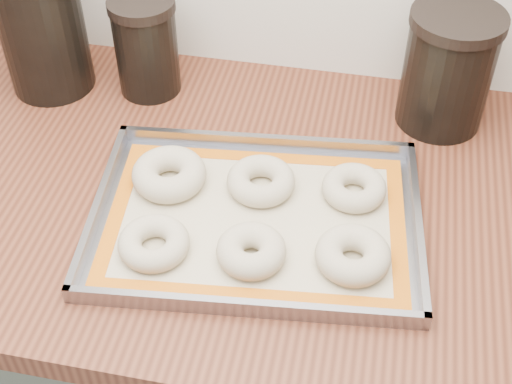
% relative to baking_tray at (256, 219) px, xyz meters
% --- Properties ---
extents(cabinet, '(3.00, 0.65, 0.86)m').
position_rel_baking_tray_xyz_m(cabinet, '(0.01, 0.07, -0.48)').
color(cabinet, '#576155').
rests_on(cabinet, floor).
extents(countertop, '(3.06, 0.68, 0.04)m').
position_rel_baking_tray_xyz_m(countertop, '(0.01, 0.07, -0.03)').
color(countertop, brown).
rests_on(countertop, cabinet).
extents(baking_tray, '(0.49, 0.38, 0.03)m').
position_rel_baking_tray_xyz_m(baking_tray, '(0.00, 0.00, 0.00)').
color(baking_tray, gray).
rests_on(baking_tray, countertop).
extents(baking_mat, '(0.45, 0.33, 0.00)m').
position_rel_baking_tray_xyz_m(baking_mat, '(-0.00, 0.00, -0.00)').
color(baking_mat, '#C6B793').
rests_on(baking_mat, baking_tray).
extents(bagel_front_left, '(0.10, 0.10, 0.03)m').
position_rel_baking_tray_xyz_m(bagel_front_left, '(-0.12, -0.08, 0.01)').
color(bagel_front_left, '#C5B699').
rests_on(bagel_front_left, baking_mat).
extents(bagel_front_mid, '(0.12, 0.12, 0.04)m').
position_rel_baking_tray_xyz_m(bagel_front_mid, '(0.01, -0.07, 0.02)').
color(bagel_front_mid, '#C5B699').
rests_on(bagel_front_mid, baking_mat).
extents(bagel_front_right, '(0.13, 0.13, 0.04)m').
position_rel_baking_tray_xyz_m(bagel_front_right, '(0.14, -0.05, 0.02)').
color(bagel_front_right, '#C5B699').
rests_on(bagel_front_right, baking_mat).
extents(bagel_back_left, '(0.14, 0.14, 0.04)m').
position_rel_baking_tray_xyz_m(bagel_back_left, '(-0.14, 0.05, 0.02)').
color(bagel_back_left, '#C5B699').
rests_on(bagel_back_left, baking_mat).
extents(bagel_back_mid, '(0.11, 0.11, 0.03)m').
position_rel_baking_tray_xyz_m(bagel_back_mid, '(-0.01, 0.06, 0.01)').
color(bagel_back_mid, '#C5B699').
rests_on(bagel_back_mid, baking_mat).
extents(bagel_back_right, '(0.10, 0.10, 0.03)m').
position_rel_baking_tray_xyz_m(bagel_back_right, '(0.13, 0.08, 0.01)').
color(bagel_back_right, '#C5B699').
rests_on(bagel_back_right, baking_mat).
extents(canister_left, '(0.15, 0.15, 0.24)m').
position_rel_baking_tray_xyz_m(canister_left, '(-0.41, 0.26, 0.11)').
color(canister_left, black).
rests_on(canister_left, countertop).
extents(canister_mid, '(0.11, 0.11, 0.17)m').
position_rel_baking_tray_xyz_m(canister_mid, '(-0.24, 0.28, 0.08)').
color(canister_mid, black).
rests_on(canister_mid, countertop).
extents(canister_right, '(0.14, 0.14, 0.20)m').
position_rel_baking_tray_xyz_m(canister_right, '(0.25, 0.29, 0.09)').
color(canister_right, black).
rests_on(canister_right, countertop).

